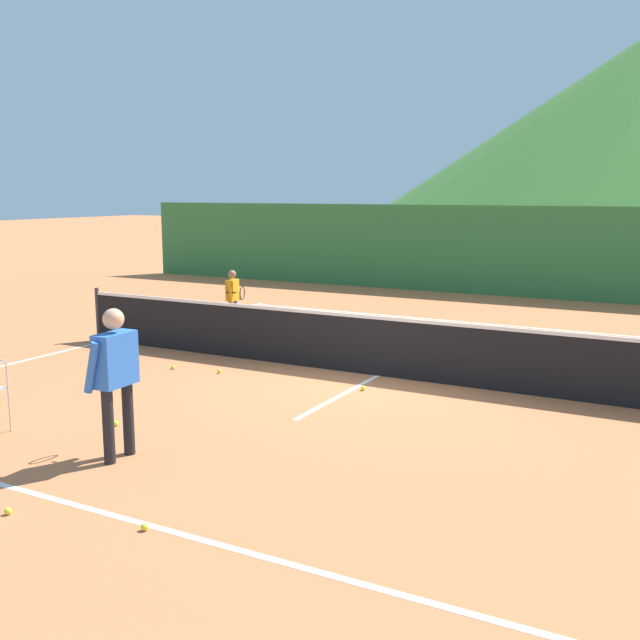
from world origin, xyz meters
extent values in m
plane|color=#C67042|center=(0.00, 0.00, 0.00)|extent=(120.00, 120.00, 0.00)
cube|color=white|center=(0.00, -5.90, 0.00)|extent=(11.76, 0.08, 0.01)
cube|color=white|center=(0.00, 5.44, 0.00)|extent=(11.76, 0.08, 0.01)
cube|color=white|center=(-5.88, 0.00, 0.00)|extent=(0.08, 11.33, 0.01)
cube|color=white|center=(0.00, 0.00, 0.00)|extent=(0.08, 5.28, 0.01)
cylinder|color=#333338|center=(-6.06, 0.00, 0.53)|extent=(0.08, 0.08, 1.05)
cube|color=black|center=(0.00, 0.00, 0.46)|extent=(12.05, 0.02, 0.92)
cube|color=white|center=(0.00, 0.00, 0.95)|extent=(12.05, 0.03, 0.06)
cylinder|color=black|center=(-1.01, -4.92, 0.42)|extent=(0.12, 0.12, 0.83)
cylinder|color=black|center=(-1.02, -4.60, 0.42)|extent=(0.12, 0.12, 0.83)
cube|color=blue|center=(-1.01, -4.76, 1.13)|extent=(0.25, 0.50, 0.59)
sphere|color=#DBAD84|center=(-1.01, -4.76, 1.57)|extent=(0.23, 0.23, 0.23)
cylinder|color=blue|center=(-1.07, -5.05, 1.09)|extent=(0.23, 0.10, 0.57)
cylinder|color=blue|center=(-1.06, -4.48, 1.09)|extent=(0.18, 0.09, 0.58)
torus|color=#262628|center=(-1.32, -4.49, 1.04)|extent=(0.03, 0.29, 0.29)
cylinder|color=black|center=(-1.08, -4.48, 1.04)|extent=(0.22, 0.04, 0.03)
cylinder|color=navy|center=(-4.40, 2.33, 0.32)|extent=(0.09, 0.09, 0.63)
cylinder|color=navy|center=(-4.34, 2.09, 0.32)|extent=(0.09, 0.09, 0.63)
cube|color=orange|center=(-4.37, 2.21, 0.85)|extent=(0.26, 0.41, 0.44)
sphere|color=#996B4C|center=(-4.37, 2.21, 1.19)|extent=(0.17, 0.17, 0.17)
cylinder|color=orange|center=(-4.37, 2.43, 0.83)|extent=(0.18, 0.11, 0.43)
cylinder|color=orange|center=(-4.28, 2.01, 0.82)|extent=(0.14, 0.10, 0.44)
torus|color=#262628|center=(-4.02, 2.08, 0.83)|extent=(0.09, 0.29, 0.29)
cylinder|color=black|center=(-4.26, 2.02, 0.83)|extent=(0.22, 0.08, 0.03)
cylinder|color=#B7B7BC|center=(-2.87, -4.70, 0.45)|extent=(0.02, 0.02, 0.89)
sphere|color=yellow|center=(-2.34, -1.07, 0.03)|extent=(0.07, 0.07, 0.07)
sphere|color=yellow|center=(0.43, -5.99, 0.03)|extent=(0.07, 0.07, 0.07)
sphere|color=yellow|center=(-1.87, -3.93, 0.03)|extent=(0.07, 0.07, 0.07)
sphere|color=yellow|center=(0.17, -0.92, 0.03)|extent=(0.07, 0.07, 0.07)
sphere|color=yellow|center=(-0.89, -6.34, 0.03)|extent=(0.07, 0.07, 0.07)
sphere|color=yellow|center=(-3.18, -1.22, 0.03)|extent=(0.07, 0.07, 0.07)
cube|color=#33753D|center=(0.00, 10.11, 1.27)|extent=(25.88, 0.08, 2.54)
camera|label=1|loc=(4.63, -10.54, 2.92)|focal=41.25mm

